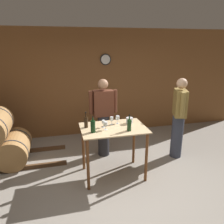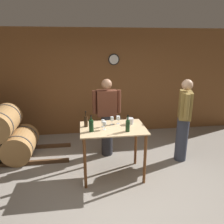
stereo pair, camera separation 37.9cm
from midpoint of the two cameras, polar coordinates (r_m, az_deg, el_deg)
The scene contains 13 objects.
ground_plane at distance 3.80m, azimuth 0.14°, elevation -20.11°, with size 14.00×14.00×0.00m, color gray.
back_wall at distance 5.69m, azimuth -6.32°, elevation 7.49°, with size 8.40×0.08×2.70m.
tasting_table at distance 3.84m, azimuth -2.48°, elevation -6.49°, with size 1.12×0.77×0.93m.
wine_bottle_far_left at distance 3.79m, azimuth -9.67°, elevation -2.56°, with size 0.07×0.07×0.28m.
wine_bottle_left at distance 3.57m, azimuth -8.05°, elevation -3.74°, with size 0.08×0.08×0.28m.
wine_bottle_center at distance 3.60m, azimuth 1.53°, elevation -3.42°, with size 0.07×0.07×0.28m.
wine_glass_near_left at distance 3.77m, azimuth -5.14°, elevation -2.70°, with size 0.06×0.06×0.13m.
wine_glass_near_center at distance 3.65m, azimuth -4.65°, elevation -3.15°, with size 0.07×0.07×0.14m.
wine_glass_near_right at distance 3.88m, azimuth -2.88°, elevation -1.90°, with size 0.06×0.06×0.15m.
wine_glass_far_side at distance 3.93m, azimuth -1.28°, elevation -1.61°, with size 0.07×0.07×0.15m.
ice_bucket at distance 3.95m, azimuth 1.83°, elevation -2.28°, with size 0.12×0.12×0.11m.
person_host at distance 4.54m, azimuth -4.66°, elevation -1.21°, with size 0.59×0.24×1.65m.
person_visitor_with_scarf at distance 4.60m, azimuth 14.82°, elevation -1.28°, with size 0.34×0.56×1.68m.
Camera 1 is at (-0.92, -2.90, 2.31)m, focal length 35.00 mm.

